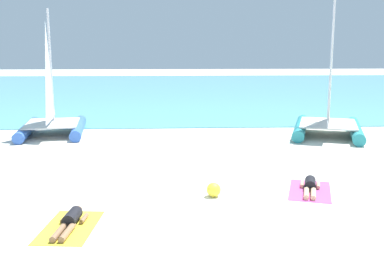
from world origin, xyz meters
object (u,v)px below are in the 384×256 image
beach_ball (214,190)px  sailboat_blue (52,116)px  sailboat_teal (328,116)px  sunbather_right (310,186)px  sunbather_left (71,221)px  towel_left (70,227)px  towel_right (310,191)px

beach_ball → sailboat_blue: bearing=126.4°
sailboat_teal → beach_ball: size_ratio=15.52×
sailboat_teal → sunbather_right: bearing=-93.7°
sunbather_left → towel_left: bearing=-90.0°
beach_ball → towel_right: bearing=7.1°
sunbather_left → sunbather_right: (6.09, 2.20, 0.00)m
sailboat_blue → beach_ball: 10.96m
towel_left → towel_right: size_ratio=1.00×
sailboat_teal → beach_ball: sailboat_teal is taller
towel_right → sailboat_teal: bearing=67.2°
towel_left → sailboat_teal: bearing=46.7°
sailboat_blue → sunbather_left: size_ratio=3.59×
towel_left → towel_right: (6.07, 2.21, 0.00)m
beach_ball → towel_left: bearing=-150.9°
sunbather_right → beach_ball: beach_ball is taller
towel_right → beach_ball: size_ratio=4.96×
sailboat_teal → towel_right: (-3.22, -7.66, -0.88)m
towel_left → sunbather_right: bearing=20.4°
sailboat_blue → beach_ball: bearing=-61.4°
sunbather_right → towel_left: bearing=-141.6°
sailboat_teal → towel_left: sailboat_teal is taller
sunbather_left → sunbather_right: 6.47m
beach_ball → sunbather_left: bearing=-151.8°
sailboat_blue → towel_left: sailboat_blue is taller
towel_right → sailboat_blue: bearing=137.4°
towel_left → beach_ball: 3.85m
sunbather_right → beach_ball: (-2.73, -0.40, 0.06)m
towel_left → sunbather_left: bearing=84.9°
towel_left → beach_ball: bearing=29.1°
beach_ball → sunbather_right: bearing=8.4°
towel_right → sunbather_right: (0.02, 0.06, 0.13)m
sailboat_teal → towel_left: bearing=-114.1°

